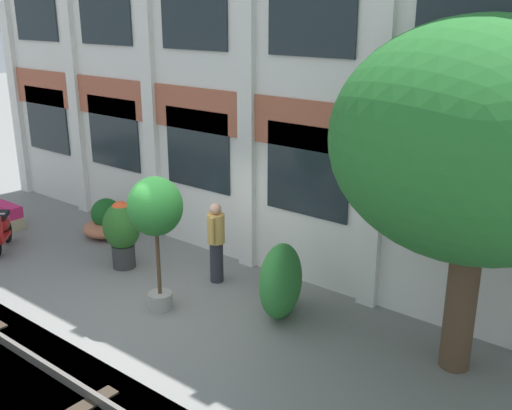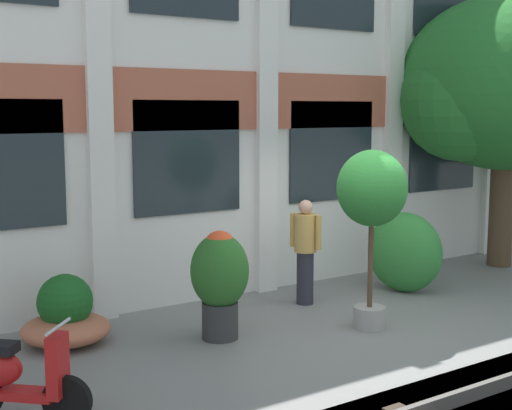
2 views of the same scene
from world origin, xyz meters
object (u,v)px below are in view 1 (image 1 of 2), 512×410
object	(u,v)px
potted_plant_wide_bowl	(107,222)
topiary_hedge	(281,281)
potted_plant_tall_urn	(156,212)
potted_plant_square_trough	(7,216)
broadleaf_tree	(479,148)
resident_by_doorway	(216,240)
potted_plant_ribbed_drum	(122,229)
scooter_second_parked	(2,230)

from	to	relation	value
potted_plant_wide_bowl	topiary_hedge	bearing A→B (deg)	-5.59
potted_plant_tall_urn	topiary_hedge	bearing A→B (deg)	32.06
potted_plant_tall_urn	potted_plant_square_trough	xyz separation A→B (m)	(-6.10, 0.54, -1.55)
broadleaf_tree	resident_by_doorway	size ratio (longest dim) A/B	3.15
potted_plant_tall_urn	resident_by_doorway	distance (m)	1.75
topiary_hedge	potted_plant_square_trough	bearing A→B (deg)	-175.70
potted_plant_ribbed_drum	topiary_hedge	size ratio (longest dim) A/B	1.09
potted_plant_ribbed_drum	resident_by_doorway	world-z (taller)	resident_by_doorway
resident_by_doorway	topiary_hedge	world-z (taller)	resident_by_doorway
potted_plant_wide_bowl	scooter_second_parked	world-z (taller)	scooter_second_parked
scooter_second_parked	resident_by_doorway	xyz separation A→B (m)	(4.85, 1.75, 0.42)
potted_plant_wide_bowl	potted_plant_square_trough	xyz separation A→B (m)	(-2.45, -1.13, -0.08)
potted_plant_ribbed_drum	resident_by_doorway	bearing A→B (deg)	19.99
potted_plant_tall_urn	scooter_second_parked	world-z (taller)	potted_plant_tall_urn
potted_plant_ribbed_drum	potted_plant_tall_urn	distance (m)	2.29
potted_plant_square_trough	potted_plant_tall_urn	bearing A→B (deg)	-5.08
potted_plant_ribbed_drum	resident_by_doorway	xyz separation A→B (m)	(1.95, 0.71, 0.03)
broadleaf_tree	potted_plant_ribbed_drum	world-z (taller)	broadleaf_tree
potted_plant_tall_urn	topiary_hedge	xyz separation A→B (m)	(1.82, 1.14, -1.16)
broadleaf_tree	potted_plant_ribbed_drum	xyz separation A→B (m)	(-6.70, -0.78, -2.51)
potted_plant_wide_bowl	resident_by_doorway	world-z (taller)	resident_by_doorway
broadleaf_tree	topiary_hedge	bearing A→B (deg)	-172.48
potted_plant_ribbed_drum	potted_plant_tall_urn	xyz separation A→B (m)	(1.92, -0.75, 0.98)
potted_plant_tall_urn	potted_plant_ribbed_drum	bearing A→B (deg)	158.62
potted_plant_wide_bowl	topiary_hedge	world-z (taller)	topiary_hedge
potted_plant_square_trough	resident_by_doorway	distance (m)	6.23
scooter_second_parked	topiary_hedge	bearing A→B (deg)	55.38
potted_plant_wide_bowl	potted_plant_square_trough	world-z (taller)	potted_plant_wide_bowl
potted_plant_tall_urn	potted_plant_square_trough	distance (m)	6.32
potted_plant_tall_urn	potted_plant_wide_bowl	distance (m)	4.28
resident_by_doorway	topiary_hedge	bearing A→B (deg)	145.73
scooter_second_parked	potted_plant_wide_bowl	bearing A→B (deg)	102.47
potted_plant_ribbed_drum	topiary_hedge	world-z (taller)	potted_plant_ribbed_drum
broadleaf_tree	resident_by_doorway	distance (m)	5.36
potted_plant_wide_bowl	resident_by_doorway	bearing A→B (deg)	-3.31
potted_plant_wide_bowl	potted_plant_square_trough	size ratio (longest dim) A/B	1.05
potted_plant_square_trough	topiary_hedge	world-z (taller)	topiary_hedge
resident_by_doorway	topiary_hedge	size ratio (longest dim) A/B	1.23
potted_plant_square_trough	scooter_second_parked	bearing A→B (deg)	-32.88
potted_plant_square_trough	scooter_second_parked	size ratio (longest dim) A/B	1.00
broadleaf_tree	scooter_second_parked	world-z (taller)	broadleaf_tree
potted_plant_tall_urn	potted_plant_wide_bowl	world-z (taller)	potted_plant_tall_urn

